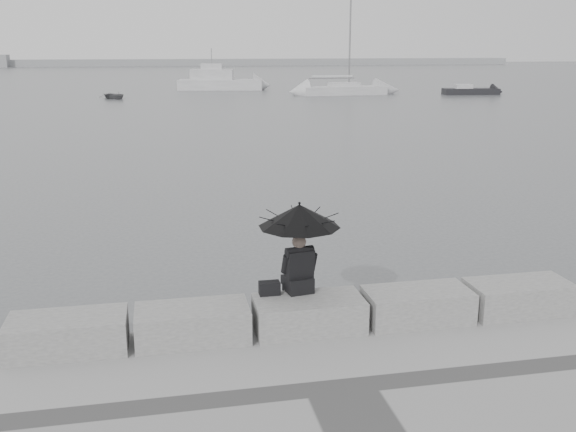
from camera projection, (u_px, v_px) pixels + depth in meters
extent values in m
plane|color=#4D5053|center=(302.00, 347.00, 10.06)|extent=(360.00, 360.00, 0.00)
cube|color=slate|center=(68.00, 334.00, 8.79)|extent=(1.60, 0.80, 0.50)
cube|color=slate|center=(193.00, 324.00, 9.12)|extent=(1.60, 0.80, 0.50)
cube|color=slate|center=(309.00, 315.00, 9.45)|extent=(1.60, 0.80, 0.50)
cube|color=slate|center=(417.00, 306.00, 9.77)|extent=(1.60, 0.80, 0.50)
cube|color=slate|center=(519.00, 297.00, 10.10)|extent=(1.60, 0.80, 0.50)
sphere|color=#726056|center=(299.00, 242.00, 9.48)|extent=(0.21, 0.21, 0.21)
cylinder|color=black|center=(299.00, 237.00, 9.45)|extent=(0.02, 0.02, 1.00)
cone|color=black|center=(299.00, 216.00, 9.36)|extent=(1.22, 1.22, 0.34)
sphere|color=black|center=(299.00, 203.00, 9.32)|extent=(0.04, 0.04, 0.04)
cube|color=black|center=(269.00, 288.00, 9.52)|extent=(0.31, 0.18, 0.20)
cube|color=gray|center=(163.00, 63.00, 156.72)|extent=(180.00, 6.00, 1.60)
cube|color=silver|center=(344.00, 91.00, 62.90)|extent=(8.34, 2.79, 0.90)
cube|color=silver|center=(344.00, 85.00, 62.74)|extent=(2.96, 1.74, 0.50)
cylinder|color=gray|center=(345.00, 23.00, 61.25)|extent=(0.16, 0.16, 12.00)
cylinder|color=gray|center=(344.00, 78.00, 62.58)|extent=(4.63, 0.32, 0.10)
cube|color=silver|center=(221.00, 85.00, 69.97)|extent=(9.41, 4.42, 1.20)
cube|color=silver|center=(220.00, 75.00, 69.69)|extent=(4.85, 3.00, 1.20)
cube|color=silver|center=(220.00, 66.00, 69.46)|extent=(2.52, 1.99, 0.60)
cylinder|color=gray|center=(220.00, 56.00, 69.17)|extent=(0.08, 0.08, 1.60)
cube|color=black|center=(471.00, 92.00, 63.11)|extent=(5.57, 2.23, 0.70)
cube|color=silver|center=(471.00, 87.00, 62.98)|extent=(1.76, 1.38, 0.50)
imported|color=slate|center=(114.00, 96.00, 58.12)|extent=(3.44, 2.71, 0.54)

